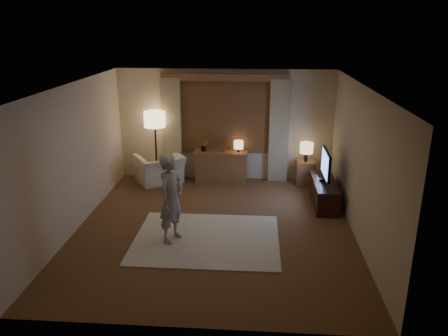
# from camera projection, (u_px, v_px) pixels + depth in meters

# --- Properties ---
(room) EXTENTS (5.04, 5.54, 2.64)m
(room) POSITION_uv_depth(u_px,v_px,m) (216.00, 151.00, 8.05)
(room) COLOR brown
(room) RESTS_ON ground
(rug) EXTENTS (2.50, 2.00, 0.02)m
(rug) POSITION_uv_depth(u_px,v_px,m) (207.00, 239.00, 7.60)
(rug) COLOR beige
(rug) RESTS_ON floor
(sideboard) EXTENTS (1.20, 0.40, 0.70)m
(sideboard) POSITION_uv_depth(u_px,v_px,m) (221.00, 167.00, 10.26)
(sideboard) COLOR brown
(sideboard) RESTS_ON floor
(picture_frame) EXTENTS (0.16, 0.02, 0.20)m
(picture_frame) POSITION_uv_depth(u_px,v_px,m) (221.00, 149.00, 10.11)
(picture_frame) COLOR brown
(picture_frame) RESTS_ON sideboard
(plant) EXTENTS (0.16, 0.13, 0.30)m
(plant) POSITION_uv_depth(u_px,v_px,m) (204.00, 146.00, 10.12)
(plant) COLOR #999999
(plant) RESTS_ON sideboard
(table_lamp_sideboard) EXTENTS (0.22, 0.22, 0.30)m
(table_lamp_sideboard) POSITION_uv_depth(u_px,v_px,m) (239.00, 145.00, 10.05)
(table_lamp_sideboard) COLOR black
(table_lamp_sideboard) RESTS_ON sideboard
(floor_lamp) EXTENTS (0.48, 0.48, 1.66)m
(floor_lamp) POSITION_uv_depth(u_px,v_px,m) (155.00, 123.00, 9.98)
(floor_lamp) COLOR black
(floor_lamp) RESTS_ON floor
(armchair) EXTENTS (1.33, 1.30, 0.66)m
(armchair) POSITION_uv_depth(u_px,v_px,m) (160.00, 169.00, 10.21)
(armchair) COLOR #EFE3C5
(armchair) RESTS_ON floor
(side_table) EXTENTS (0.40, 0.40, 0.56)m
(side_table) POSITION_uv_depth(u_px,v_px,m) (305.00, 173.00, 10.09)
(side_table) COLOR brown
(side_table) RESTS_ON floor
(table_lamp_side) EXTENTS (0.30, 0.30, 0.44)m
(table_lamp_side) POSITION_uv_depth(u_px,v_px,m) (307.00, 148.00, 9.91)
(table_lamp_side) COLOR black
(table_lamp_side) RESTS_ON side_table
(tv_stand) EXTENTS (0.45, 1.40, 0.50)m
(tv_stand) POSITION_uv_depth(u_px,v_px,m) (324.00, 193.00, 9.00)
(tv_stand) COLOR black
(tv_stand) RESTS_ON floor
(tv) EXTENTS (0.22, 0.90, 0.65)m
(tv) POSITION_uv_depth(u_px,v_px,m) (326.00, 165.00, 8.81)
(tv) COLOR black
(tv) RESTS_ON tv_stand
(person) EXTENTS (0.56, 0.66, 1.54)m
(person) POSITION_uv_depth(u_px,v_px,m) (171.00, 198.00, 7.31)
(person) COLOR gray
(person) RESTS_ON rug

